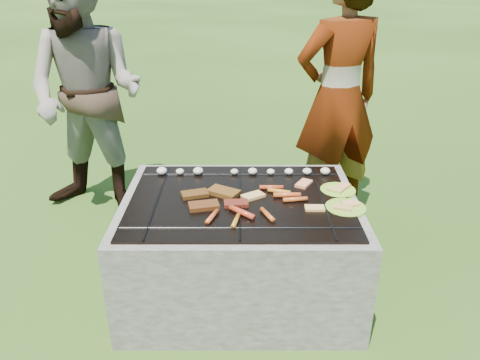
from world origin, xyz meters
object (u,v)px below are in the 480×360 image
object	(u,v)px
fire_pit	(240,249)
bystander	(87,94)
plate_far	(338,190)
cook	(338,99)
plate_near	(346,207)

from	to	relation	value
fire_pit	bystander	xyz separation A→B (m)	(-1.11, 1.06, 0.64)
plate_far	cook	world-z (taller)	cook
cook	plate_far	bearing A→B (deg)	60.48
cook	bystander	size ratio (longest dim) A/B	1.00
plate_near	cook	xyz separation A→B (m)	(0.13, 1.05, 0.31)
plate_far	bystander	world-z (taller)	bystander
fire_pit	cook	distance (m)	1.34
plate_far	cook	bearing A→B (deg)	80.90
plate_near	bystander	bearing A→B (deg)	145.31
fire_pit	plate_far	world-z (taller)	plate_far
fire_pit	cook	bearing A→B (deg)	53.71
plate_far	bystander	bearing A→B (deg)	150.57
fire_pit	bystander	size ratio (longest dim) A/B	0.70
plate_far	cook	size ratio (longest dim) A/B	0.13
cook	bystander	distance (m)	1.81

